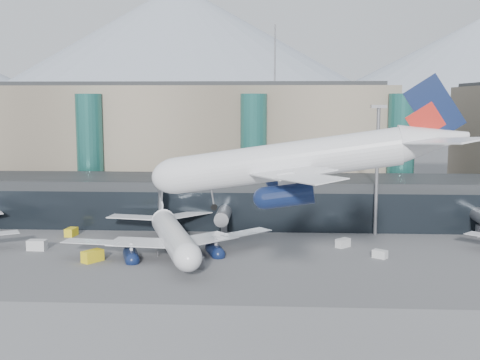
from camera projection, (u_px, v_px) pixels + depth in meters
The scene contains 14 objects.
ground at pixel (194, 319), 73.49m from camera, with size 900.00×900.00×0.00m, color #515154.
concourse at pixel (228, 200), 129.95m from camera, with size 170.00×27.00×10.00m.
terminal_main at pixel (144, 141), 161.81m from camera, with size 130.00×30.00×31.00m.
teal_towers at pixel (171, 152), 145.64m from camera, with size 116.40×19.40×46.00m.
mountain_ridge at pixel (282, 73), 442.54m from camera, with size 910.00×400.00×110.00m.
lightmast_mid at pixel (377, 162), 117.46m from camera, with size 3.00×1.20×25.60m.
hero_jet at pixel (317, 149), 62.31m from camera, with size 33.99×34.52×11.15m.
jet_parked_mid at pixel (170, 225), 105.46m from camera, with size 37.01×38.98×12.52m.
veh_a at pixel (37, 245), 107.05m from camera, with size 3.27×1.84×1.84m, color #BBBBBB.
veh_b at pixel (71, 232), 118.02m from camera, with size 2.76×1.70×1.59m, color gold.
veh_c at pixel (194, 263), 95.72m from camera, with size 3.08×1.63×1.71m, color #4A4A4F.
veh_d at pixel (343, 243), 109.12m from camera, with size 2.74×1.47×1.57m, color #BBBBBB.
veh_g at pixel (380, 254), 101.70m from camera, with size 2.37×1.38×1.38m, color #BBBBBB.
veh_h at pixel (93, 256), 99.42m from camera, with size 3.46×1.82×1.91m, color gold.
Camera 1 is at (9.46, -70.13, 26.76)m, focal length 45.00 mm.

